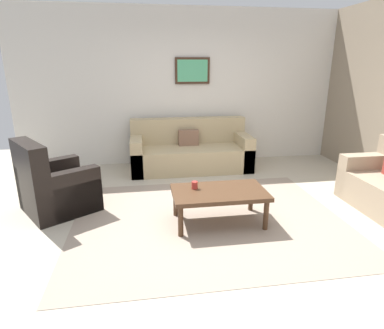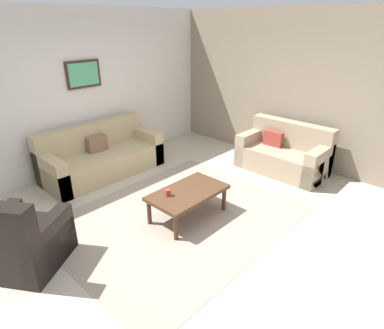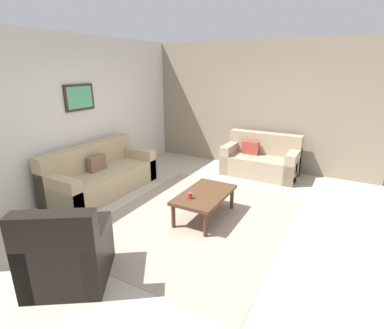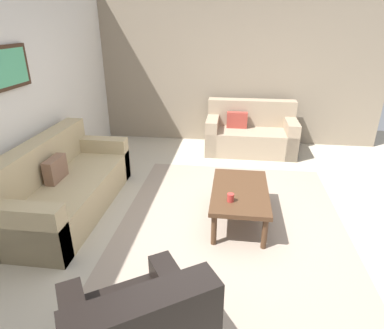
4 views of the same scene
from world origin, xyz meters
name	(u,v)px [view 2 (image 2 of 4)]	position (x,y,z in m)	size (l,w,h in m)	color
ground_plane	(179,217)	(0.00, 0.00, 0.00)	(8.00, 8.00, 0.00)	#B2A893
rear_partition	(73,93)	(0.00, 2.60, 1.40)	(6.00, 0.12, 2.80)	silver
stone_feature_panel	(292,89)	(3.00, 0.00, 1.40)	(0.12, 5.20, 2.80)	gray
area_rug	(179,217)	(0.00, 0.00, 0.00)	(3.25, 2.59, 0.01)	gray
couch_main	(100,157)	(0.09, 2.10, 0.30)	(2.11, 0.89, 0.88)	tan
couch_loveseat	(284,154)	(2.48, -0.27, 0.30)	(0.82, 1.55, 0.88)	gray
armchair_leather	(19,245)	(-1.91, 0.55, 0.31)	(1.11, 1.11, 0.95)	black
coffee_table	(188,194)	(0.11, -0.08, 0.36)	(1.10, 0.64, 0.41)	#472D1C
cup	(168,193)	(-0.17, 0.03, 0.45)	(0.07, 0.07, 0.09)	#B2332D
framed_artwork	(83,74)	(0.20, 2.51, 1.71)	(0.63, 0.04, 0.47)	#382316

